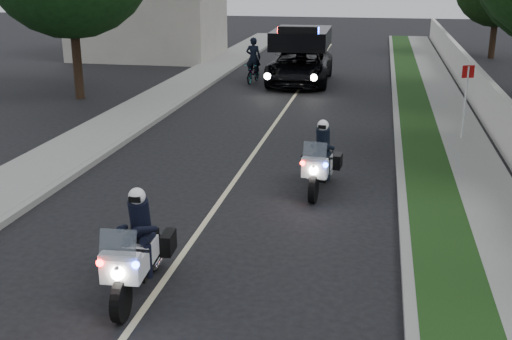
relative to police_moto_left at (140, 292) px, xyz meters
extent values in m
plane|color=black|center=(0.27, 0.97, 0.00)|extent=(120.00, 120.00, 0.00)
cube|color=gray|center=(4.37, 10.97, 0.07)|extent=(0.20, 60.00, 0.15)
cube|color=#193814|center=(5.07, 10.97, 0.08)|extent=(1.20, 60.00, 0.16)
cube|color=gray|center=(6.37, 10.97, 0.08)|extent=(1.40, 60.00, 0.16)
cube|color=beige|center=(7.37, 10.97, 0.75)|extent=(0.22, 60.00, 1.50)
cube|color=gray|center=(-3.83, 10.97, 0.07)|extent=(0.20, 60.00, 0.15)
cube|color=gray|center=(-4.93, 10.97, 0.08)|extent=(2.00, 60.00, 0.16)
cube|color=#BFB78C|center=(0.27, 10.97, 0.00)|extent=(0.12, 50.00, 0.01)
imported|color=black|center=(0.08, 20.13, 0.00)|extent=(2.84, 5.92, 2.85)
imported|color=black|center=(-2.06, 19.88, 0.00)|extent=(0.75, 1.70, 0.86)
imported|color=black|center=(-2.06, 19.88, 0.00)|extent=(0.69, 0.47, 1.87)
camera|label=1|loc=(3.68, -8.76, 5.13)|focal=44.18mm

